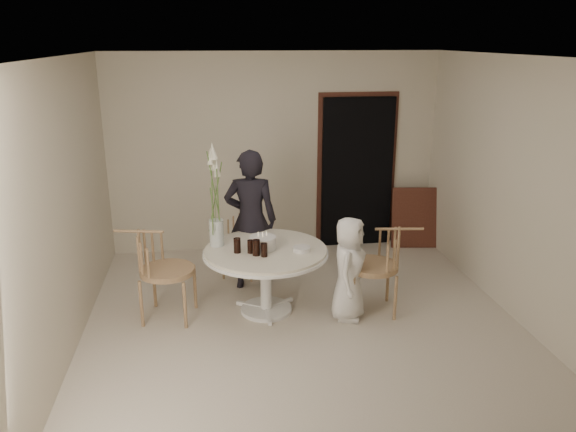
{
  "coord_description": "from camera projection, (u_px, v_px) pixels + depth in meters",
  "views": [
    {
      "loc": [
        -0.91,
        -5.28,
        2.87
      ],
      "look_at": [
        -0.1,
        0.3,
        1.07
      ],
      "focal_mm": 35.0,
      "sensor_mm": 36.0,
      "label": 1
    }
  ],
  "objects": [
    {
      "name": "ground",
      "position": [
        302.0,
        319.0,
        5.97
      ],
      "size": [
        4.5,
        4.5,
        0.0
      ],
      "primitive_type": "plane",
      "color": "beige",
      "rests_on": "ground"
    },
    {
      "name": "boy",
      "position": [
        349.0,
        269.0,
        5.85
      ],
      "size": [
        0.55,
        0.65,
        1.12
      ],
      "primitive_type": "imported",
      "rotation": [
        0.0,
        0.0,
        1.15
      ],
      "color": "white",
      "rests_on": "ground"
    },
    {
      "name": "room_shell",
      "position": [
        303.0,
        171.0,
        5.48
      ],
      "size": [
        4.5,
        4.5,
        4.5
      ],
      "color": "white",
      "rests_on": "ground"
    },
    {
      "name": "chair_far",
      "position": [
        244.0,
        234.0,
        7.05
      ],
      "size": [
        0.54,
        0.56,
        0.78
      ],
      "rotation": [
        0.0,
        0.0,
        -0.38
      ],
      "color": "tan",
      "rests_on": "ground"
    },
    {
      "name": "chair_right",
      "position": [
        385.0,
        257.0,
        5.99
      ],
      "size": [
        0.62,
        0.58,
        0.97
      ],
      "rotation": [
        0.0,
        0.0,
        -1.7
      ],
      "color": "tan",
      "rests_on": "ground"
    },
    {
      "name": "plate_stack",
      "position": [
        302.0,
        249.0,
        5.86
      ],
      "size": [
        0.23,
        0.23,
        0.05
      ],
      "primitive_type": "cylinder",
      "rotation": [
        0.0,
        0.0,
        -0.27
      ],
      "color": "white",
      "rests_on": "table"
    },
    {
      "name": "chair_left",
      "position": [
        154.0,
        261.0,
        5.85
      ],
      "size": [
        0.65,
        0.62,
        0.99
      ],
      "rotation": [
        0.0,
        0.0,
        1.36
      ],
      "color": "tan",
      "rests_on": "ground"
    },
    {
      "name": "girl",
      "position": [
        251.0,
        220.0,
        6.52
      ],
      "size": [
        0.66,
        0.48,
        1.67
      ],
      "primitive_type": "imported",
      "rotation": [
        0.0,
        0.0,
        3.0
      ],
      "color": "black",
      "rests_on": "ground"
    },
    {
      "name": "door_trim",
      "position": [
        356.0,
        168.0,
        7.89
      ],
      "size": [
        1.12,
        0.03,
        2.22
      ],
      "primitive_type": "cube",
      "color": "#5B2C1F",
      "rests_on": "ground"
    },
    {
      "name": "cola_tumbler_b",
      "position": [
        264.0,
        250.0,
        5.71
      ],
      "size": [
        0.07,
        0.07,
        0.14
      ],
      "primitive_type": "cylinder",
      "rotation": [
        0.0,
        0.0,
        0.06
      ],
      "color": "black",
      "rests_on": "table"
    },
    {
      "name": "table",
      "position": [
        266.0,
        259.0,
        5.97
      ],
      "size": [
        1.33,
        1.33,
        0.73
      ],
      "color": "white",
      "rests_on": "ground"
    },
    {
      "name": "cola_tumbler_d",
      "position": [
        250.0,
        247.0,
        5.8
      ],
      "size": [
        0.08,
        0.08,
        0.14
      ],
      "primitive_type": "cylinder",
      "rotation": [
        0.0,
        0.0,
        0.31
      ],
      "color": "black",
      "rests_on": "table"
    },
    {
      "name": "flower_vase",
      "position": [
        215.0,
        206.0,
        5.9
      ],
      "size": [
        0.15,
        0.15,
        1.13
      ],
      "rotation": [
        0.0,
        0.0,
        -0.39
      ],
      "color": "silver",
      "rests_on": "table"
    },
    {
      "name": "cola_tumbler_c",
      "position": [
        237.0,
        245.0,
        5.81
      ],
      "size": [
        0.09,
        0.09,
        0.16
      ],
      "primitive_type": "cylinder",
      "rotation": [
        0.0,
        0.0,
        -0.24
      ],
      "color": "black",
      "rests_on": "table"
    },
    {
      "name": "doorway",
      "position": [
        357.0,
        173.0,
        7.87
      ],
      "size": [
        1.0,
        0.1,
        2.1
      ],
      "primitive_type": "cube",
      "color": "black",
      "rests_on": "ground"
    },
    {
      "name": "picture_frame",
      "position": [
        415.0,
        218.0,
        7.95
      ],
      "size": [
        0.66,
        0.28,
        0.85
      ],
      "primitive_type": "cube",
      "rotation": [
        -0.17,
        0.0,
        -0.14
      ],
      "color": "#5B2C1F",
      "rests_on": "ground"
    },
    {
      "name": "birthday_cake",
      "position": [
        263.0,
        243.0,
        5.92
      ],
      "size": [
        0.28,
        0.28,
        0.18
      ],
      "rotation": [
        0.0,
        0.0,
        -0.11
      ],
      "color": "white",
      "rests_on": "table"
    },
    {
      "name": "cola_tumbler_a",
      "position": [
        256.0,
        248.0,
        5.73
      ],
      "size": [
        0.08,
        0.08,
        0.17
      ],
      "primitive_type": "cylinder",
      "rotation": [
        0.0,
        0.0,
        0.07
      ],
      "color": "black",
      "rests_on": "table"
    }
  ]
}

